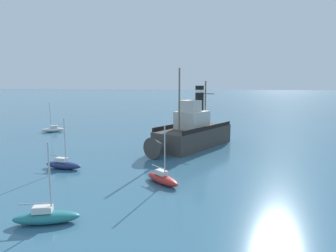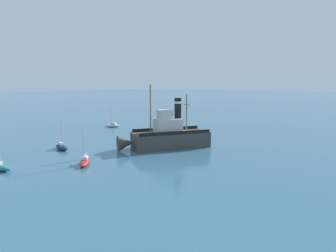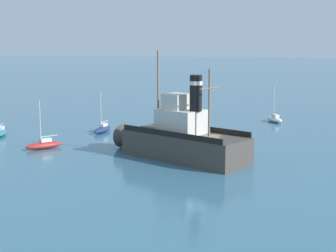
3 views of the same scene
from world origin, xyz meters
The scene contains 6 objects.
ground_plane centered at (0.00, 0.00, 0.00)m, with size 600.00×600.00×0.00m, color #38667F.
old_tugboat centered at (1.37, 2.57, 1.83)m, with size 9.61×14.34×9.90m.
sailboat_red centered at (2.27, 16.81, 0.43)m, with size 3.57×3.35×4.90m.
sailboat_white centered at (25.40, -5.18, 0.43)m, with size 3.85×2.83×4.90m.
sailboat_navy centered at (12.45, 14.42, 0.43)m, with size 3.90×1.53×4.90m.
sailboat_teal centered at (7.58, 24.96, 0.43)m, with size 3.95×2.28×4.90m.
Camera 1 is at (-2.43, 39.99, 8.22)m, focal length 32.00 mm.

